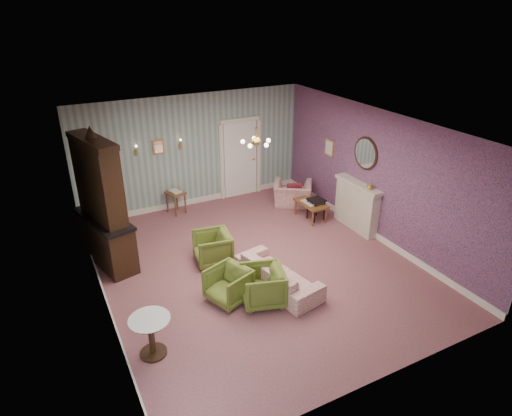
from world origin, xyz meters
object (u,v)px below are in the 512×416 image
olive_chair_b (228,284)px  pedestal_table (151,336)px  coffee_table (310,210)px  wingback_chair (293,190)px  fireplace (356,206)px  dresser (100,200)px  side_table_black (316,209)px  olive_chair_a (262,284)px  olive_chair_c (212,246)px  sofa_chintz (278,270)px

olive_chair_b → pedestal_table: (-1.60, -0.71, -0.01)m
coffee_table → pedestal_table: size_ratio=1.28×
wingback_chair → fireplace: bearing=143.7°
olive_chair_b → dresser: (-1.68, 2.33, 1.06)m
dresser → coffee_table: 4.99m
dresser → pedestal_table: dresser is taller
wingback_chair → side_table_black: 1.02m
olive_chair_a → fireplace: bearing=131.8°
olive_chair_c → wingback_chair: bearing=127.9°
wingback_chair → side_table_black: wingback_chair is taller
coffee_table → sofa_chintz: bearing=-135.3°
olive_chair_c → fireplace: (3.60, -0.14, 0.21)m
sofa_chintz → fireplace: 3.10m
olive_chair_b → coffee_table: 3.80m
olive_chair_b → dresser: size_ratio=0.25×
olive_chair_a → pedestal_table: 2.15m
dresser → side_table_black: (4.93, -0.34, -1.14)m
olive_chair_a → pedestal_table: bearing=-62.8°
fireplace → olive_chair_b: bearing=-162.8°
coffee_table → side_table_black: 0.15m
olive_chair_c → pedestal_table: (-1.83, -2.04, -0.03)m
pedestal_table → olive_chair_a: bearing=10.0°
fireplace → side_table_black: fireplace is taller
wingback_chair → coffee_table: 0.92m
sofa_chintz → pedestal_table: 2.68m
dresser → pedestal_table: 3.22m
olive_chair_c → coffee_table: (2.93, 0.76, -0.14)m
wingback_chair → side_table_black: (0.05, -1.01, -0.15)m
olive_chair_a → fireplace: size_ratio=0.54×
olive_chair_b → olive_chair_c: (0.24, 1.33, 0.02)m
wingback_chair → coffee_table: (-0.03, -0.90, -0.19)m
sofa_chintz → side_table_black: size_ratio=3.38×
sofa_chintz → pedestal_table: bearing=93.4°
coffee_table → fireplace: bearing=-53.5°
olive_chair_b → pedestal_table: 1.75m
dresser → fireplace: dresser is taller
olive_chair_a → side_table_black: olive_chair_a is taller
olive_chair_a → olive_chair_b: (-0.52, 0.33, -0.03)m
wingback_chair → dresser: dresser is taller
olive_chair_b → wingback_chair: wingback_chair is taller
olive_chair_a → wingback_chair: (2.68, 3.33, 0.04)m
olive_chair_a → fireplace: 3.66m
olive_chair_b → dresser: 3.06m
olive_chair_c → pedestal_table: olive_chair_c is taller
olive_chair_c → wingback_chair: wingback_chair is taller
wingback_chair → dresser: (-4.87, -0.66, 0.99)m
olive_chair_b → fireplace: size_ratio=0.50×
sofa_chintz → side_table_black: 3.03m
dresser → olive_chair_b: bearing=-68.4°
olive_chair_a → dresser: (-2.19, 2.67, 1.04)m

